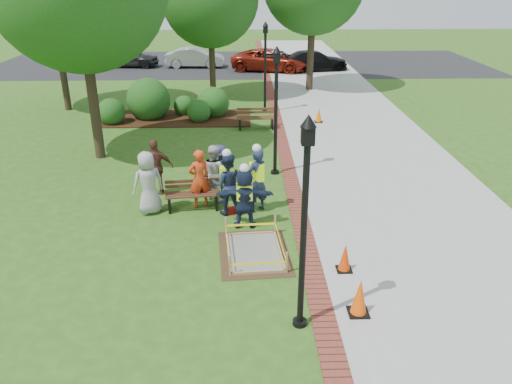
{
  "coord_description": "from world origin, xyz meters",
  "views": [
    {
      "loc": [
        0.18,
        -10.9,
        6.41
      ],
      "look_at": [
        0.5,
        1.2,
        1.0
      ],
      "focal_mm": 35.0,
      "sensor_mm": 36.0,
      "label": 1
    }
  ],
  "objects_px": {
    "wet_concrete_pad": "(254,245)",
    "hivis_worker_a": "(245,196)",
    "hivis_worker_c": "(227,182)",
    "hivis_worker_b": "(257,179)",
    "bench_near": "(193,201)",
    "lamp_near": "(305,212)",
    "cone_front": "(359,298)"
  },
  "relations": [
    {
      "from": "cone_front",
      "to": "hivis_worker_b",
      "type": "height_order",
      "value": "hivis_worker_b"
    },
    {
      "from": "wet_concrete_pad",
      "to": "hivis_worker_c",
      "type": "relative_size",
      "value": 1.24
    },
    {
      "from": "hivis_worker_b",
      "to": "bench_near",
      "type": "bearing_deg",
      "value": 175.18
    },
    {
      "from": "cone_front",
      "to": "hivis_worker_b",
      "type": "distance_m",
      "value": 5.23
    },
    {
      "from": "bench_near",
      "to": "hivis_worker_b",
      "type": "distance_m",
      "value": 2.0
    },
    {
      "from": "hivis_worker_a",
      "to": "hivis_worker_b",
      "type": "distance_m",
      "value": 1.03
    },
    {
      "from": "wet_concrete_pad",
      "to": "bench_near",
      "type": "bearing_deg",
      "value": 124.15
    },
    {
      "from": "cone_front",
      "to": "hivis_worker_b",
      "type": "relative_size",
      "value": 0.41
    },
    {
      "from": "bench_near",
      "to": "hivis_worker_b",
      "type": "relative_size",
      "value": 0.79
    },
    {
      "from": "bench_near",
      "to": "cone_front",
      "type": "height_order",
      "value": "bench_near"
    },
    {
      "from": "wet_concrete_pad",
      "to": "hivis_worker_a",
      "type": "distance_m",
      "value": 1.59
    },
    {
      "from": "hivis_worker_c",
      "to": "hivis_worker_a",
      "type": "bearing_deg",
      "value": -59.78
    },
    {
      "from": "lamp_near",
      "to": "hivis_worker_c",
      "type": "xyz_separation_m",
      "value": [
        -1.53,
        4.97,
        -1.52
      ]
    },
    {
      "from": "cone_front",
      "to": "hivis_worker_c",
      "type": "xyz_separation_m",
      "value": [
        -2.75,
        4.67,
        0.57
      ]
    },
    {
      "from": "wet_concrete_pad",
      "to": "hivis_worker_a",
      "type": "xyz_separation_m",
      "value": [
        -0.22,
        1.42,
        0.67
      ]
    },
    {
      "from": "wet_concrete_pad",
      "to": "cone_front",
      "type": "bearing_deg",
      "value": -49.78
    },
    {
      "from": "bench_near",
      "to": "cone_front",
      "type": "distance_m",
      "value": 6.26
    },
    {
      "from": "lamp_near",
      "to": "hivis_worker_b",
      "type": "height_order",
      "value": "lamp_near"
    },
    {
      "from": "cone_front",
      "to": "hivis_worker_c",
      "type": "height_order",
      "value": "hivis_worker_c"
    },
    {
      "from": "hivis_worker_b",
      "to": "hivis_worker_c",
      "type": "distance_m",
      "value": 0.84
    },
    {
      "from": "hivis_worker_a",
      "to": "hivis_worker_c",
      "type": "distance_m",
      "value": 0.95
    },
    {
      "from": "wet_concrete_pad",
      "to": "hivis_worker_b",
      "type": "bearing_deg",
      "value": 86.92
    },
    {
      "from": "hivis_worker_a",
      "to": "bench_near",
      "type": "bearing_deg",
      "value": 143.26
    },
    {
      "from": "bench_near",
      "to": "hivis_worker_b",
      "type": "xyz_separation_m",
      "value": [
        1.86,
        -0.16,
        0.73
      ]
    },
    {
      "from": "wet_concrete_pad",
      "to": "hivis_worker_a",
      "type": "bearing_deg",
      "value": 98.82
    },
    {
      "from": "bench_near",
      "to": "lamp_near",
      "type": "relative_size",
      "value": 0.38
    },
    {
      "from": "lamp_near",
      "to": "hivis_worker_a",
      "type": "relative_size",
      "value": 2.33
    },
    {
      "from": "hivis_worker_c",
      "to": "cone_front",
      "type": "bearing_deg",
      "value": -59.49
    },
    {
      "from": "hivis_worker_b",
      "to": "hivis_worker_c",
      "type": "bearing_deg",
      "value": -169.58
    },
    {
      "from": "cone_front",
      "to": "hivis_worker_a",
      "type": "height_order",
      "value": "hivis_worker_a"
    },
    {
      "from": "wet_concrete_pad",
      "to": "hivis_worker_c",
      "type": "height_order",
      "value": "hivis_worker_c"
    },
    {
      "from": "cone_front",
      "to": "hivis_worker_b",
      "type": "xyz_separation_m",
      "value": [
        -1.93,
        4.83,
        0.6
      ]
    }
  ]
}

